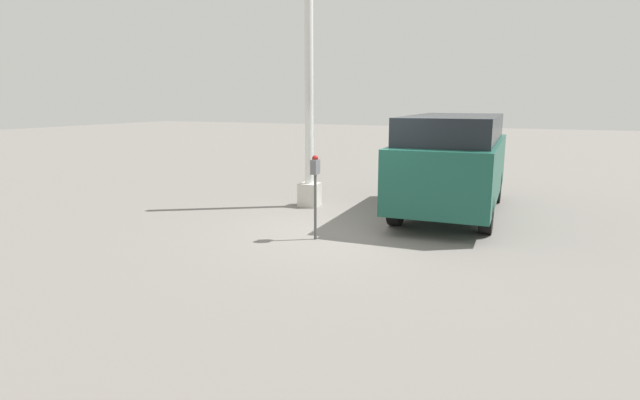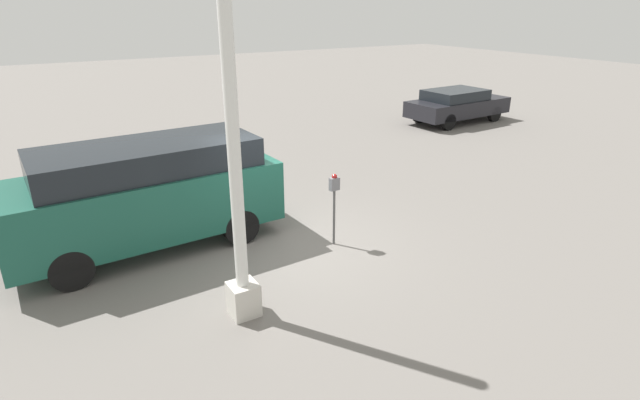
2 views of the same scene
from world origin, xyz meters
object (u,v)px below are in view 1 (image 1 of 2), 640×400
Objects in this scene: parking_meter_near at (315,178)px; parked_van at (453,160)px; parking_meter_far at (417,146)px; lamp_post at (309,126)px; fire_hydrant at (409,163)px.

parked_van is (3.24, -1.83, 0.06)m from parking_meter_near.
lamp_post is at bearing 162.09° from parking_meter_far.
parked_van is 6.29× the size of fire_hydrant.
fire_hydrant is at bearing 1.03° from parking_meter_near.
fire_hydrant is at bearing -8.75° from lamp_post.
lamp_post is at bearing 98.98° from parked_van.
parking_meter_near is at bearing 177.82° from parking_meter_far.
fire_hydrant is at bearing 24.72° from parking_meter_far.
parking_meter_far is at bearing 21.04° from parked_van.
parking_meter_near reaches higher than parking_meter_far.
parking_meter_far reaches higher than fire_hydrant.
parking_meter_near is 0.29× the size of parked_van.
parked_van is (-4.20, -1.84, 0.11)m from parking_meter_far.
parking_meter_far is at bearing -2.18° from parking_meter_near.
lamp_post reaches higher than parking_meter_near.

